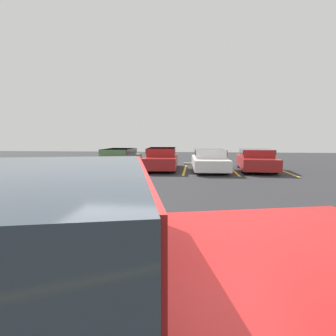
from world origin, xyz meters
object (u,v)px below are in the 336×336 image
parked_sedan_b (162,158)px  parked_sedan_c (209,159)px  pickup_truck (26,316)px  wheel_stop_curb (196,164)px  parked_sedan_a (119,158)px  parked_sedan_d (256,159)px

parked_sedan_b → parked_sedan_c: bearing=81.0°
pickup_truck → wheel_stop_curb: (1.08, 16.39, -0.81)m
parked_sedan_b → wheel_stop_curb: bearing=140.1°
parked_sedan_a → wheel_stop_curb: size_ratio=2.76×
parked_sedan_a → parked_sedan_d: (7.97, -0.09, 0.01)m
parked_sedan_a → parked_sedan_c: 5.34m
pickup_truck → parked_sedan_b: bearing=79.9°
parked_sedan_d → wheel_stop_curb: bearing=-123.0°
wheel_stop_curb → pickup_truck: bearing=-93.8°
parked_sedan_a → wheel_stop_curb: bearing=120.0°
parked_sedan_a → parked_sedan_d: parked_sedan_d is taller
parked_sedan_d → wheel_stop_curb: 4.26m
parked_sedan_b → wheel_stop_curb: (2.00, 2.61, -0.60)m
parked_sedan_b → parked_sedan_c: 2.73m
parked_sedan_d → pickup_truck: bearing=-13.5°
parked_sedan_b → parked_sedan_d: bearing=88.2°
parked_sedan_c → parked_sedan_a: bearing=-97.3°
parked_sedan_a → parked_sedan_c: (5.32, -0.45, 0.01)m
parked_sedan_b → parked_sedan_c: (2.72, -0.32, -0.03)m
pickup_truck → parked_sedan_c: 13.58m
parked_sedan_a → parked_sedan_b: 2.61m
wheel_stop_curb → parked_sedan_b: bearing=-127.5°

